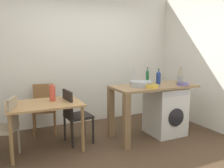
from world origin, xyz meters
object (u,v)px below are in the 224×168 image
object	(u,v)px
dining_table	(44,109)
utensil_crock	(180,79)
bottle_tall_green	(147,76)
mixing_bowl	(152,86)
chair_opposite	(74,113)
chair_spare_by_wall	(44,106)
chair_person_seat	(6,125)
vase	(52,93)
colander	(183,84)
washing_machine	(165,111)
bottle_squat_brown	(158,77)

from	to	relation	value
dining_table	utensil_crock	size ratio (longest dim) A/B	3.67
bottle_tall_green	mixing_bowl	distance (m)	0.54
chair_opposite	chair_spare_by_wall	world-z (taller)	same
chair_person_seat	vase	world-z (taller)	vase
chair_person_seat	mixing_bowl	size ratio (longest dim) A/B	4.20
colander	bottle_tall_green	bearing A→B (deg)	129.08
chair_opposite	vase	world-z (taller)	vase
mixing_bowl	bottle_tall_green	bearing A→B (deg)	64.21
chair_opposite	colander	xyz separation A→B (m)	(1.82, -0.50, 0.44)
bottle_tall_green	utensil_crock	distance (m)	0.63
chair_opposite	dining_table	bearing A→B (deg)	-90.06
mixing_bowl	colander	bearing A→B (deg)	-1.80
washing_machine	vase	distance (m)	2.03
chair_spare_by_wall	colander	xyz separation A→B (m)	(2.18, -1.23, 0.44)
chair_opposite	utensil_crock	xyz separation A→B (m)	(2.00, -0.23, 0.48)
bottle_squat_brown	vase	distance (m)	1.87
chair_spare_by_wall	bottle_tall_green	world-z (taller)	bottle_tall_green
utensil_crock	bottle_squat_brown	bearing A→B (deg)	177.48
washing_machine	bottle_squat_brown	xyz separation A→B (m)	(-0.12, 0.07, 0.61)
bottle_tall_green	colander	world-z (taller)	bottle_tall_green
dining_table	bottle_tall_green	distance (m)	1.93
chair_opposite	chair_spare_by_wall	xyz separation A→B (m)	(-0.36, 0.73, 0.00)
chair_opposite	bottle_tall_green	xyz separation A→B (m)	(1.41, -0.00, 0.54)
chair_opposite	vase	distance (m)	0.49
chair_opposite	vase	bearing A→B (deg)	-105.13
chair_person_seat	chair_opposite	world-z (taller)	same
washing_machine	colander	size ratio (longest dim) A/B	4.30
bottle_squat_brown	bottle_tall_green	bearing A→B (deg)	115.62
dining_table	bottle_squat_brown	size ratio (longest dim) A/B	3.99
chair_spare_by_wall	chair_opposite	bearing A→B (deg)	126.14
chair_spare_by_wall	bottle_squat_brown	bearing A→B (deg)	163.12
chair_opposite	washing_machine	distance (m)	1.66
chair_opposite	chair_spare_by_wall	distance (m)	0.82
bottle_squat_brown	mixing_bowl	xyz separation A→B (m)	(-0.33, -0.27, -0.09)
chair_opposite	utensil_crock	size ratio (longest dim) A/B	3.00
chair_spare_by_wall	mixing_bowl	size ratio (longest dim) A/B	4.20
vase	mixing_bowl	bearing A→B (deg)	-19.56
chair_person_seat	chair_spare_by_wall	xyz separation A→B (m)	(0.66, 0.90, 0.00)
vase	utensil_crock	bearing A→B (deg)	-7.02
colander	chair_spare_by_wall	bearing A→B (deg)	150.60
bottle_tall_green	vase	xyz separation A→B (m)	(-1.74, 0.06, -0.18)
chair_person_seat	colander	bearing A→B (deg)	-77.84
chair_person_seat	bottle_tall_green	bearing A→B (deg)	-67.27
chair_spare_by_wall	vase	bearing A→B (deg)	102.87
chair_spare_by_wall	vase	distance (m)	0.76
dining_table	washing_machine	world-z (taller)	washing_machine
washing_machine	chair_spare_by_wall	bearing A→B (deg)	153.10
washing_machine	colander	world-z (taller)	colander
chair_spare_by_wall	washing_machine	size ratio (longest dim) A/B	1.05
chair_person_seat	chair_spare_by_wall	world-z (taller)	same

